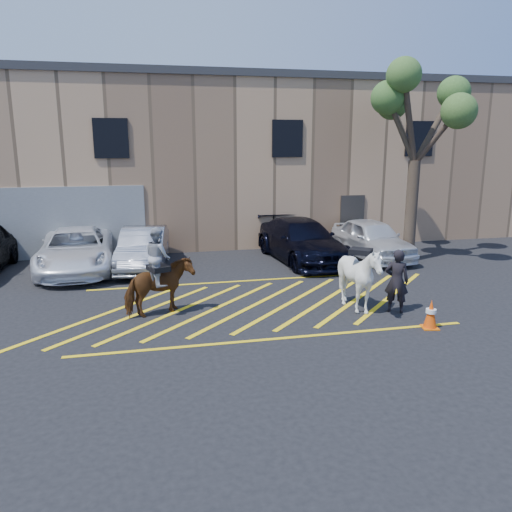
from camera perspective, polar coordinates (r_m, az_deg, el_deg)
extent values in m
plane|color=black|center=(14.33, -0.46, -5.28)|extent=(90.00, 90.00, 0.00)
imported|color=white|center=(18.68, -19.89, 0.63)|extent=(2.74, 5.47, 1.49)
imported|color=gray|center=(18.39, -12.73, 0.85)|extent=(2.03, 4.57, 1.46)
imported|color=black|center=(19.18, 5.24, 1.78)|extent=(2.74, 5.59, 1.56)
imported|color=white|center=(20.06, 13.10, 1.93)|extent=(2.08, 4.58, 1.52)
imported|color=black|center=(13.81, 15.77, -2.76)|extent=(0.75, 0.67, 1.72)
cube|color=tan|center=(25.48, -6.27, 10.67)|extent=(32.00, 10.00, 7.00)
cube|color=#2D2D30|center=(25.60, -6.48, 18.86)|extent=(32.20, 10.20, 0.30)
cube|color=black|center=(20.30, -16.25, 12.79)|extent=(1.30, 0.08, 1.50)
cube|color=black|center=(21.09, 3.61, 13.25)|extent=(1.30, 0.08, 1.50)
cube|color=black|center=(23.48, 18.18, 12.62)|extent=(1.30, 0.08, 1.50)
cube|color=#38332D|center=(22.37, 10.90, 4.03)|extent=(1.10, 0.08, 2.20)
cube|color=yellow|center=(13.82, -17.59, -6.58)|extent=(4.20, 4.20, 0.01)
cube|color=yellow|center=(13.76, -13.21, -6.40)|extent=(4.20, 4.20, 0.01)
cube|color=yellow|center=(13.77, -8.82, -6.17)|extent=(4.20, 4.20, 0.01)
cube|color=yellow|center=(13.87, -4.47, -5.92)|extent=(4.20, 4.20, 0.01)
cube|color=yellow|center=(14.05, -0.21, -5.63)|extent=(4.20, 4.20, 0.01)
cube|color=yellow|center=(14.30, 3.93, -5.33)|extent=(4.20, 4.20, 0.01)
cube|color=yellow|center=(14.62, 7.89, -5.01)|extent=(4.20, 4.20, 0.01)
cube|color=yellow|center=(15.01, 11.66, -4.68)|extent=(4.20, 4.20, 0.01)
cube|color=yellow|center=(15.46, 15.23, -4.35)|extent=(4.20, 4.20, 0.01)
cube|color=yellow|center=(16.39, -2.09, -2.91)|extent=(9.50, 0.12, 0.01)
cube|color=yellow|center=(11.77, 2.45, -9.42)|extent=(9.50, 0.12, 0.01)
imported|color=brown|center=(13.34, -11.00, -3.54)|extent=(1.96, 1.42, 1.50)
imported|color=#94969E|center=(13.13, -11.16, -0.05)|extent=(0.82, 0.91, 1.53)
cube|color=black|center=(13.20, -11.10, -1.36)|extent=(0.64, 0.69, 0.14)
imported|color=white|center=(13.60, 11.74, -2.47)|extent=(2.22, 2.25, 1.86)
cube|color=black|center=(13.43, 11.89, 0.53)|extent=(0.72, 0.71, 0.14)
cube|color=orange|center=(13.12, 19.23, -7.71)|extent=(0.45, 0.45, 0.03)
cone|color=#E24609|center=(13.00, 19.35, -6.21)|extent=(0.32, 0.32, 0.70)
cylinder|color=white|center=(12.98, 19.37, -5.96)|extent=(0.25, 0.25, 0.10)
cylinder|color=#4B3A2D|center=(19.76, 17.30, 4.86)|extent=(0.44, 0.44, 3.80)
cylinder|color=#4C3C2E|center=(20.11, 19.70, 13.62)|extent=(1.76, 0.51, 2.68)
cylinder|color=#443229|center=(20.30, 16.45, 13.35)|extent=(0.33, 1.88, 2.34)
cylinder|color=#47392B|center=(19.29, 16.28, 13.54)|extent=(1.40, 0.20, 2.39)
cylinder|color=#4A382D|center=(19.14, 19.85, 12.54)|extent=(0.78, 1.62, 1.96)
cylinder|color=#46372A|center=(19.13, 17.12, 14.56)|extent=(1.16, 0.77, 3.11)
sphere|color=#487331|center=(20.72, 21.68, 16.96)|extent=(1.20, 1.20, 1.20)
sphere|color=#3F622A|center=(21.07, 15.30, 16.39)|extent=(1.20, 1.20, 1.20)
sphere|color=#42642A|center=(19.07, 14.83, 17.10)|extent=(1.20, 1.20, 1.20)
sphere|color=#487331|center=(18.74, 22.19, 15.10)|extent=(1.20, 1.20, 1.20)
sphere|color=#446E2F|center=(18.78, 16.55, 19.25)|extent=(1.20, 1.20, 1.20)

